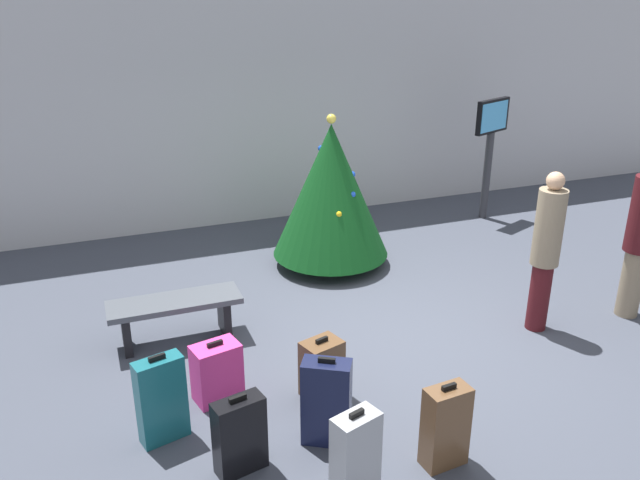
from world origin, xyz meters
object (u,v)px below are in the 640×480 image
object	(u,v)px
traveller_1	(546,248)
suitcase_2	(217,372)
waiting_bench	(175,311)
suitcase_4	(322,368)
holiday_tree	(331,191)
suitcase_3	(355,461)
suitcase_5	(326,402)
suitcase_0	(445,427)
suitcase_6	(240,435)
suitcase_1	(161,400)
flight_info_kiosk	(490,139)

from	to	relation	value
traveller_1	suitcase_2	distance (m)	3.55
waiting_bench	suitcase_4	size ratio (longest dim) A/B	2.31
suitcase_4	suitcase_2	bearing A→B (deg)	163.51
holiday_tree	suitcase_3	world-z (taller)	holiday_tree
suitcase_5	suitcase_3	bearing A→B (deg)	-94.44
waiting_bench	traveller_1	world-z (taller)	traveller_1
suitcase_0	suitcase_6	xyz separation A→B (m)	(-1.49, 0.48, -0.03)
suitcase_1	suitcase_4	bearing A→B (deg)	4.86
traveller_1	suitcase_5	distance (m)	2.99
holiday_tree	suitcase_5	size ratio (longest dim) A/B	2.55
waiting_bench	traveller_1	xyz separation A→B (m)	(3.68, -1.08, 0.58)
suitcase_0	suitcase_3	distance (m)	0.83
waiting_bench	traveller_1	size ratio (longest dim) A/B	0.77
waiting_bench	suitcase_6	bearing A→B (deg)	-85.70
suitcase_0	suitcase_6	world-z (taller)	suitcase_0
suitcase_1	suitcase_4	size ratio (longest dim) A/B	1.36
suitcase_3	waiting_bench	bearing A→B (deg)	107.05
traveller_1	suitcase_6	distance (m)	3.72
suitcase_3	suitcase_0	bearing A→B (deg)	10.17
holiday_tree	suitcase_4	size ratio (longest dim) A/B	3.43
suitcase_3	suitcase_5	distance (m)	0.71
traveller_1	suitcase_3	size ratio (longest dim) A/B	2.19
holiday_tree	waiting_bench	distance (m)	2.65
suitcase_2	holiday_tree	bearing A→B (deg)	50.01
holiday_tree	suitcase_4	bearing A→B (deg)	-112.90
traveller_1	suitcase_6	size ratio (longest dim) A/B	2.61
suitcase_1	suitcase_5	xyz separation A→B (m)	(1.23, -0.49, -0.00)
suitcase_0	suitcase_2	distance (m)	2.05
suitcase_2	suitcase_0	bearing A→B (deg)	-44.63
suitcase_1	suitcase_3	xyz separation A→B (m)	(1.18, -1.20, 0.00)
holiday_tree	suitcase_0	size ratio (longest dim) A/B	2.77
flight_info_kiosk	holiday_tree	bearing A→B (deg)	-164.10
traveller_1	suitcase_1	bearing A→B (deg)	-173.73
holiday_tree	suitcase_1	bearing A→B (deg)	-132.33
suitcase_1	suitcase_6	bearing A→B (deg)	-49.11
suitcase_0	suitcase_4	xyz separation A→B (m)	(-0.57, 1.18, -0.07)
holiday_tree	flight_info_kiosk	bearing A→B (deg)	15.90
suitcase_4	suitcase_0	bearing A→B (deg)	-64.34
suitcase_5	holiday_tree	bearing A→B (deg)	68.11
flight_info_kiosk	suitcase_0	bearing A→B (deg)	-126.68
traveller_1	suitcase_3	bearing A→B (deg)	-149.96
holiday_tree	suitcase_3	size ratio (longest dim) A/B	2.50
suitcase_3	suitcase_4	world-z (taller)	suitcase_3
waiting_bench	holiday_tree	bearing A→B (deg)	30.10
waiting_bench	suitcase_5	size ratio (longest dim) A/B	1.72
suitcase_3	suitcase_6	xyz separation A→B (m)	(-0.68, 0.63, -0.06)
waiting_bench	suitcase_1	size ratio (longest dim) A/B	1.71
suitcase_3	suitcase_2	bearing A→B (deg)	112.25
holiday_tree	suitcase_2	world-z (taller)	holiday_tree
waiting_bench	suitcase_2	size ratio (longest dim) A/B	2.30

